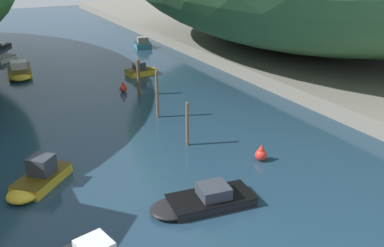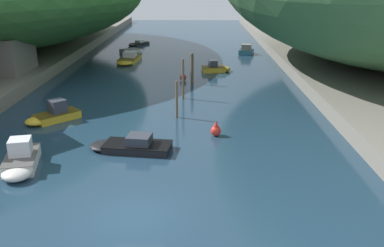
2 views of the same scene
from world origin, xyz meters
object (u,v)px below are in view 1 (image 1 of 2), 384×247
boat_white_cruiser (143,70)px  channel_buoy_near (123,88)px  boat_mid_channel (202,201)px  boat_far_right_bank (6,58)px  boat_open_rowboat (38,179)px  channel_buoy_far (261,154)px  boat_moored_right (20,71)px  boat_near_quay (143,44)px

boat_white_cruiser → channel_buoy_near: (-3.79, -4.66, -0.03)m
boat_mid_channel → boat_far_right_bank: 37.63m
boat_open_rowboat → channel_buoy_far: bearing=-149.3°
boat_moored_right → channel_buoy_far: bearing=116.5°
boat_near_quay → boat_white_cruiser: (-4.91, -12.27, -0.02)m
boat_mid_channel → channel_buoy_far: channel_buoy_far is taller
boat_near_quay → channel_buoy_far: (-5.83, -33.83, -0.02)m
boat_near_quay → boat_open_rowboat: (-18.47, -30.73, 0.03)m
boat_white_cruiser → boat_moored_right: 12.63m
boat_near_quay → boat_far_right_bank: (-16.76, 0.70, -0.15)m
boat_moored_right → channel_buoy_near: boat_moored_right is taller
boat_mid_channel → boat_far_right_bank: bearing=15.4°
boat_mid_channel → channel_buoy_far: (5.69, 2.73, 0.09)m
boat_white_cruiser → boat_moored_right: bearing=-123.3°
boat_mid_channel → boat_near_quay: boat_near_quay is taller
boat_mid_channel → boat_near_quay: 38.34m
boat_moored_right → boat_open_rowboat: bearing=90.2°
boat_mid_channel → boat_white_cruiser: size_ratio=1.58×
boat_mid_channel → boat_far_right_bank: size_ratio=1.54×
boat_mid_channel → boat_moored_right: boat_moored_right is taller
boat_mid_channel → channel_buoy_near: bearing=-0.8°
channel_buoy_near → channel_buoy_far: bearing=-80.4°
boat_near_quay → boat_open_rowboat: bearing=-108.5°
boat_near_quay → channel_buoy_near: (-8.69, -16.93, -0.05)m
boat_mid_channel → boat_open_rowboat: boat_open_rowboat is taller
boat_moored_right → channel_buoy_near: size_ratio=6.25×
boat_near_quay → channel_buoy_far: boat_near_quay is taller
channel_buoy_near → boat_white_cruiser: bearing=50.9°
boat_white_cruiser → channel_buoy_near: size_ratio=3.50×
boat_white_cruiser → boat_open_rowboat: size_ratio=0.83×
boat_white_cruiser → boat_near_quay: bearing=151.5°
boat_white_cruiser → boat_far_right_bank: boat_white_cruiser is taller
boat_mid_channel → channel_buoy_far: 6.32m
boat_white_cruiser → channel_buoy_far: size_ratio=3.21×
boat_mid_channel → channel_buoy_near: (2.84, 19.64, 0.06)m
boat_near_quay → boat_open_rowboat: boat_open_rowboat is taller
channel_buoy_far → boat_mid_channel: bearing=-154.4°
boat_far_right_bank → boat_moored_right: bearing=-36.3°
boat_near_quay → boat_far_right_bank: size_ratio=1.02×
boat_open_rowboat → channel_buoy_near: bearing=-80.8°
boat_far_right_bank → channel_buoy_near: 19.39m
boat_near_quay → boat_moored_right: boat_near_quay is taller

